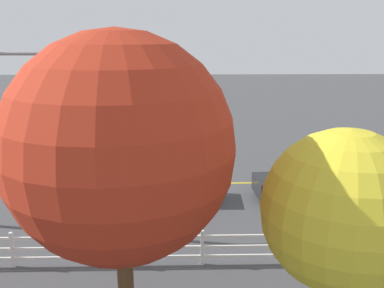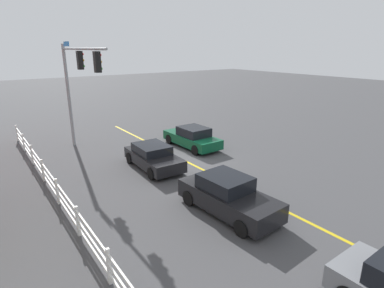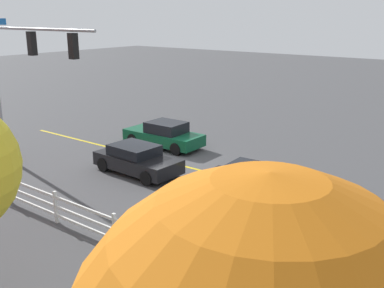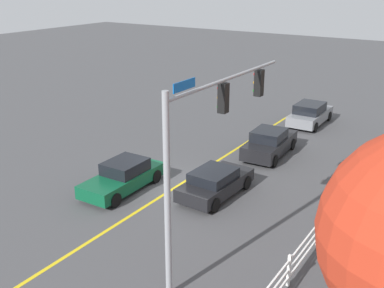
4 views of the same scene
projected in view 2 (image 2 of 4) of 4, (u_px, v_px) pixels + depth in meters
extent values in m
plane|color=#444447|center=(182.00, 159.00, 18.53)|extent=(120.00, 120.00, 0.00)
cube|color=gold|center=(226.00, 181.00, 15.43)|extent=(28.00, 0.16, 0.01)
cylinder|color=gray|center=(69.00, 97.00, 20.30)|extent=(0.20, 0.20, 6.60)
cylinder|color=gray|center=(81.00, 49.00, 16.58)|extent=(7.31, 0.12, 0.12)
cube|color=#0C59B2|center=(66.00, 44.00, 18.62)|extent=(1.10, 0.03, 0.28)
cube|color=black|center=(80.00, 60.00, 17.08)|extent=(0.32, 0.28, 1.00)
sphere|color=red|center=(82.00, 54.00, 17.07)|extent=(0.17, 0.17, 0.17)
sphere|color=orange|center=(83.00, 60.00, 17.17)|extent=(0.17, 0.17, 0.17)
sphere|color=#148C19|center=(83.00, 66.00, 17.26)|extent=(0.17, 0.17, 0.17)
cube|color=black|center=(97.00, 62.00, 14.96)|extent=(0.32, 0.28, 1.00)
sphere|color=red|center=(100.00, 55.00, 14.94)|extent=(0.17, 0.17, 0.17)
sphere|color=orange|center=(100.00, 62.00, 15.04)|extent=(0.17, 0.17, 0.17)
sphere|color=#148C19|center=(101.00, 69.00, 15.13)|extent=(0.17, 0.17, 0.17)
cube|color=black|center=(229.00, 199.00, 12.35)|extent=(4.45, 2.02, 0.74)
cube|color=black|center=(225.00, 182.00, 12.32)|extent=(1.96, 1.70, 0.56)
cylinder|color=black|center=(271.00, 213.00, 11.83)|extent=(0.65, 0.26, 0.64)
cylinder|color=black|center=(242.00, 228.00, 10.84)|extent=(0.65, 0.26, 0.64)
cylinder|color=black|center=(218.00, 187.00, 14.03)|extent=(0.65, 0.26, 0.64)
cylinder|color=black|center=(189.00, 198.00, 13.04)|extent=(0.65, 0.26, 0.64)
cube|color=black|center=(154.00, 159.00, 17.05)|extent=(4.16, 1.92, 0.61)
cube|color=black|center=(152.00, 149.00, 17.05)|extent=(2.08, 1.67, 0.46)
cylinder|color=black|center=(180.00, 167.00, 16.43)|extent=(0.65, 0.24, 0.64)
cylinder|color=black|center=(152.00, 174.00, 15.56)|extent=(0.65, 0.24, 0.64)
cylinder|color=black|center=(156.00, 153.00, 18.65)|extent=(0.65, 0.24, 0.64)
cylinder|color=black|center=(130.00, 158.00, 17.78)|extent=(0.65, 0.24, 0.64)
cylinder|color=black|center=(380.00, 270.00, 8.80)|extent=(0.64, 0.23, 0.64)
cube|color=#0C4C2D|center=(192.00, 139.00, 20.70)|extent=(4.44, 1.81, 0.60)
cube|color=black|center=(194.00, 131.00, 20.36)|extent=(1.95, 1.60, 0.57)
cylinder|color=black|center=(169.00, 139.00, 21.45)|extent=(0.64, 0.23, 0.64)
cylinder|color=black|center=(188.00, 135.00, 22.38)|extent=(0.64, 0.23, 0.64)
cylinder|color=black|center=(196.00, 150.00, 19.15)|extent=(0.64, 0.23, 0.64)
cylinder|color=black|center=(216.00, 145.00, 20.07)|extent=(0.64, 0.23, 0.64)
cube|color=white|center=(109.00, 266.00, 8.58)|extent=(0.10, 0.10, 1.15)
cube|color=white|center=(78.00, 221.00, 10.82)|extent=(0.10, 0.10, 1.15)
cube|color=white|center=(57.00, 191.00, 13.06)|extent=(0.10, 0.10, 1.15)
cube|color=white|center=(43.00, 170.00, 15.30)|extent=(0.10, 0.10, 1.15)
cube|color=white|center=(32.00, 155.00, 17.54)|extent=(0.10, 0.10, 1.15)
cube|color=white|center=(24.00, 143.00, 19.78)|extent=(0.10, 0.10, 1.15)
cube|color=white|center=(17.00, 133.00, 22.01)|extent=(0.10, 0.10, 1.15)
cube|color=white|center=(65.00, 196.00, 11.83)|extent=(26.00, 0.06, 0.09)
cube|color=white|center=(67.00, 204.00, 11.93)|extent=(26.00, 0.06, 0.09)
cube|color=white|center=(67.00, 212.00, 12.02)|extent=(26.00, 0.06, 0.09)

